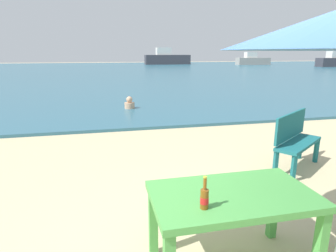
{
  "coord_description": "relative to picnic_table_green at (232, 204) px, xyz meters",
  "views": [
    {
      "loc": [
        -1.24,
        -2.03,
        1.92
      ],
      "look_at": [
        -0.1,
        3.0,
        0.6
      ],
      "focal_mm": 30.69,
      "sensor_mm": 36.0,
      "label": 1
    }
  ],
  "objects": [
    {
      "name": "sea_water",
      "position": [
        0.2,
        29.97,
        -0.61
      ],
      "size": [
        120.0,
        50.0,
        0.08
      ],
      "primitive_type": "cube",
      "color": "#2D6075",
      "rests_on": "ground_plane"
    },
    {
      "name": "picnic_table_green",
      "position": [
        0.0,
        0.0,
        0.0
      ],
      "size": [
        1.4,
        0.8,
        0.76
      ],
      "color": "#4C9E47",
      "rests_on": "ground_plane"
    },
    {
      "name": "beer_bottle_amber",
      "position": [
        -0.33,
        -0.19,
        0.2
      ],
      "size": [
        0.07,
        0.07,
        0.26
      ],
      "color": "brown",
      "rests_on": "picnic_table_green"
    },
    {
      "name": "bench_teal_center",
      "position": [
        2.06,
        1.97,
        -0.11
      ],
      "size": [
        1.19,
        0.97,
        0.95
      ],
      "color": "#196066",
      "rests_on": "ground_plane"
    },
    {
      "name": "swimmer_person",
      "position": [
        -0.19,
        7.62,
        -0.41
      ],
      "size": [
        0.34,
        0.34,
        0.41
      ],
      "color": "tan",
      "rests_on": "sea_water"
    },
    {
      "name": "boat_tanker",
      "position": [
        22.03,
        39.84,
        0.12
      ],
      "size": [
        5.3,
        1.44,
        1.93
      ],
      "color": "gray",
      "rests_on": "sea_water"
    },
    {
      "name": "boat_barge",
      "position": [
        9.33,
        44.57,
        0.38
      ],
      "size": [
        7.26,
        1.98,
        2.64
      ],
      "color": "#38383F",
      "rests_on": "sea_water"
    }
  ]
}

